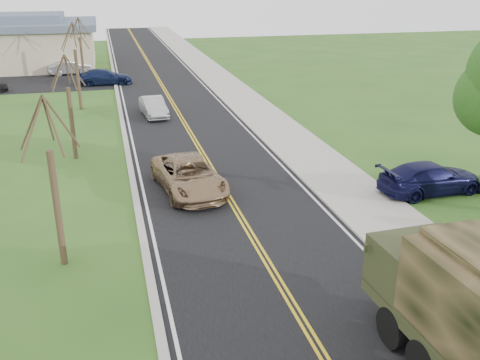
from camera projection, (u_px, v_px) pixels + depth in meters
name	position (u px, v px, depth m)	size (l,w,h in m)	color
road	(164.00, 89.00, 47.70)	(8.00, 120.00, 0.01)	black
curb_right	(210.00, 86.00, 48.63)	(0.30, 120.00, 0.12)	#9E998E
sidewalk_right	(229.00, 86.00, 49.03)	(3.20, 120.00, 0.10)	#9E998E
curb_left	(117.00, 91.00, 46.74)	(0.30, 120.00, 0.10)	#9E998E
bare_tree_a	(55.00, 195.00, 18.02)	(1.93, 2.26, 6.08)	#38281C
bare_tree_b	(71.00, 115.00, 28.93)	(1.83, 2.14, 5.73)	#38281C
bare_tree_c	(77.00, 72.00, 39.68)	(2.04, 2.39, 6.42)	#38281C
bare_tree_d	(82.00, 54.00, 50.62)	(1.88, 2.20, 5.91)	#38281C
suv_champagne	(189.00, 176.00, 25.02)	(2.59, 5.63, 1.56)	#8F7151
sedan_silver	(153.00, 107.00, 38.36)	(1.46, 4.19, 1.38)	#9F9FA3
pickup_navy	(431.00, 178.00, 24.85)	(2.05, 5.04, 1.46)	#0E0F34
lot_car_silver	(70.00, 67.00, 54.57)	(1.49, 4.28, 1.41)	#A6A7AB
lot_car_navy	(105.00, 77.00, 49.48)	(2.02, 4.96, 1.44)	#10193B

